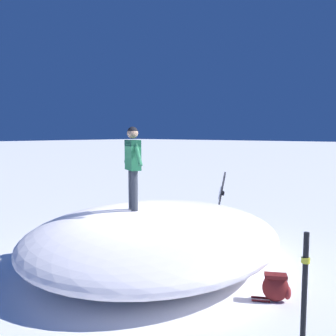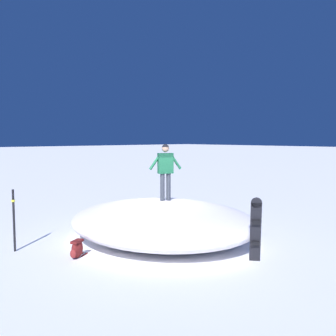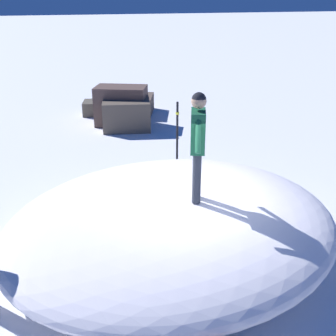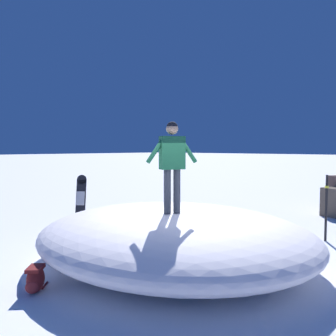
{
  "view_description": "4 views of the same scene",
  "coord_description": "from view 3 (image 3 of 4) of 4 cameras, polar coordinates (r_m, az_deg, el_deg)",
  "views": [
    {
      "loc": [
        5.33,
        -5.15,
        2.77
      ],
      "look_at": [
        0.15,
        0.99,
        1.99
      ],
      "focal_mm": 38.01,
      "sensor_mm": 36.0,
      "label": 1
    },
    {
      "loc": [
        7.4,
        8.68,
        3.11
      ],
      "look_at": [
        -0.34,
        0.06,
        2.14
      ],
      "focal_mm": 38.55,
      "sensor_mm": 36.0,
      "label": 2
    },
    {
      "loc": [
        -5.54,
        2.9,
        4.2
      ],
      "look_at": [
        -0.22,
        0.7,
        1.81
      ],
      "focal_mm": 43.58,
      "sensor_mm": 36.0,
      "label": 3
    },
    {
      "loc": [
        -4.88,
        -4.27,
        2.41
      ],
      "look_at": [
        -0.27,
        0.14,
        2.02
      ],
      "focal_mm": 35.62,
      "sensor_mm": 36.0,
      "label": 4
    }
  ],
  "objects": [
    {
      "name": "snow_mound",
      "position": [
        7.24,
        0.63,
        -7.6
      ],
      "size": [
        6.15,
        6.76,
        1.12
      ],
      "primitive_type": "ellipsoid",
      "rotation": [
        0.0,
        0.0,
        0.17
      ],
      "color": "white",
      "rests_on": "ground"
    },
    {
      "name": "snowboarder_standing",
      "position": [
        6.38,
        4.19,
        4.32
      ],
      "size": [
        0.99,
        0.54,
        1.79
      ],
      "color": "#333842",
      "rests_on": "snow_mound"
    },
    {
      "name": "backpack_far",
      "position": [
        9.82,
        -5.23,
        -1.31
      ],
      "size": [
        0.63,
        0.46,
        0.48
      ],
      "color": "maroon",
      "rests_on": "ground"
    },
    {
      "name": "rock_outcrop",
      "position": [
        15.16,
        -6.17,
        8.31
      ],
      "size": [
        3.87,
        3.05,
        1.38
      ],
      "color": "brown",
      "rests_on": "ground"
    },
    {
      "name": "trail_marker_pole",
      "position": [
        11.01,
        1.3,
        5.12
      ],
      "size": [
        0.1,
        0.1,
        1.71
      ],
      "color": "black",
      "rests_on": "ground"
    },
    {
      "name": "ground",
      "position": [
        7.54,
        4.38,
        -11.4
      ],
      "size": [
        240.0,
        240.0,
        0.0
      ],
      "primitive_type": "plane",
      "color": "white"
    }
  ]
}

